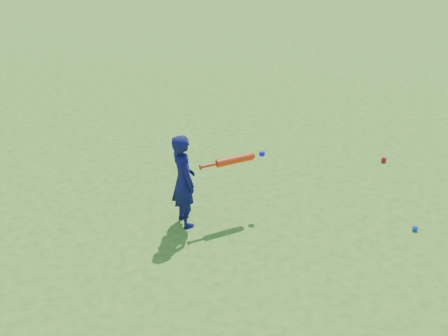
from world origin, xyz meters
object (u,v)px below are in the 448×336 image
Objects in this scene: bat_swing at (237,159)px; child at (184,181)px; ground_ball_red at (384,159)px; ground_ball_blue at (415,228)px.

child is at bearing 175.36° from bat_swing.
ground_ball_red is at bearing -86.64° from child.
child is at bearing 145.02° from ground_ball_blue.
ground_ball_blue is 0.08× the size of bat_swing.
bat_swing is (0.63, -0.12, 0.15)m from child.
ground_ball_red is at bearing 6.10° from bat_swing.
child is 17.23× the size of ground_ball_blue.
ground_ball_blue is at bearing -119.48° from child.
ground_ball_red is 1.19× the size of ground_ball_blue.
child is at bearing 177.86° from ground_ball_red.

